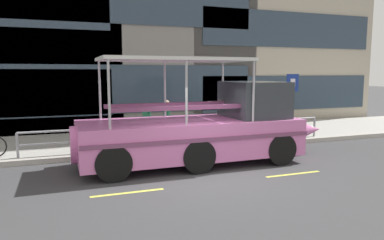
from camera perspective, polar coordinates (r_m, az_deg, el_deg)
The scene contains 10 objects.
ground_plane at distance 10.51m, azimuth 2.41°, elevation -8.71°, with size 120.00×120.00×0.00m, color #3D3D3F.
sidewalk at distance 15.67m, azimuth -5.48°, elevation -3.00°, with size 32.00×4.80×0.18m, color #A8A59E.
curb_edge at distance 13.32m, azimuth -2.74°, elevation -4.84°, with size 32.00×0.18×0.18m, color #B2ADA3.
lane_centreline at distance 9.89m, azimuth 4.00°, elevation -9.75°, with size 25.80×0.12×0.01m.
curb_guardrail at distance 13.71m, azimuth -0.73°, elevation -1.67°, with size 11.72×0.09×0.85m.
parking_sign at distance 16.58m, azimuth 15.34°, elevation 3.98°, with size 0.60×0.12×2.68m.
duck_tour_boat at distance 11.83m, azimuth 2.17°, elevation -1.41°, with size 8.74×2.58×3.37m.
pedestrian_near_bow at distance 15.74m, azimuth 9.75°, elevation 0.91°, with size 0.36×0.34×1.63m.
pedestrian_mid_left at distance 14.92m, azimuth -3.96°, elevation 0.66°, with size 0.22×0.47×1.63m.
pedestrian_mid_right at distance 13.88m, azimuth -7.09°, elevation 0.05°, with size 0.27×0.44×1.61m.
Camera 1 is at (-3.89, -9.32, 2.92)m, focal length 34.11 mm.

